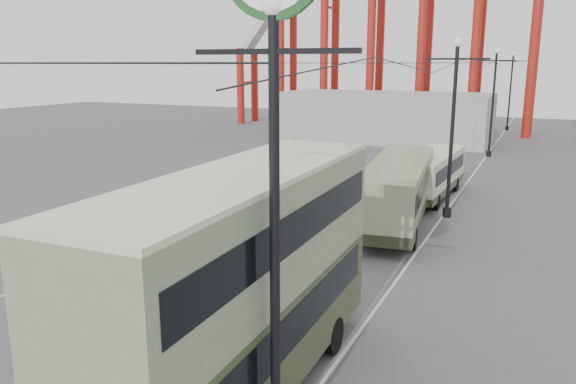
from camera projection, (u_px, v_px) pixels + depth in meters
The scene contains 11 objects.
ground at pixel (151, 343), 16.62m from camera, with size 160.00×160.00×0.00m, color #4F4F52.
road_markings at pixel (344, 198), 34.40m from camera, with size 12.52×120.00×0.01m.
lamp_post_near at pixel (274, 77), 9.91m from camera, with size 3.20×0.44×10.80m.
lamp_post_mid at pixel (452, 130), 29.20m from camera, with size 3.20×0.44×9.32m.
lamp_post_far at pixel (493, 103), 48.66m from camera, with size 3.20×0.44×9.32m.
lamp_post_distant at pixel (510, 92), 68.12m from camera, with size 3.20×0.44×9.32m.
fairground_shed at pixel (383, 116), 60.09m from camera, with size 22.00×10.00×5.00m, color #9A9B96.
double_decker_bus at pixel (245, 276), 13.18m from camera, with size 2.92×10.71×5.72m.
single_decker_green at pixel (398, 189), 28.49m from camera, with size 4.08×11.84×3.28m.
single_decker_cream at pixel (432, 173), 34.21m from camera, with size 2.64×8.93×2.75m.
pedestrian at pixel (332, 236), 23.79m from camera, with size 0.68×0.45×1.88m, color black.
Camera 1 is at (10.07, -12.08, 8.10)m, focal length 35.00 mm.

